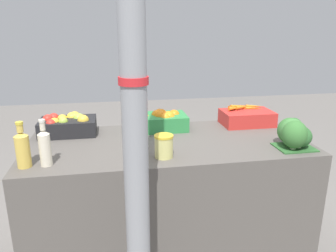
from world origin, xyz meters
The scene contains 9 objects.
market_table centered at (0.00, 0.00, 0.42)m, with size 1.74×0.80×0.85m, color #56514C.
support_pole centered at (-0.26, -0.71, 1.33)m, with size 0.11×0.11×2.65m.
apple_crate centered at (-0.64, 0.26, 0.91)m, with size 0.37×0.24×0.14m.
orange_crate centered at (-0.01, 0.26, 0.91)m, with size 0.37×0.24×0.14m.
carrot_crate centered at (0.63, 0.26, 0.90)m, with size 0.37×0.25×0.14m.
broccoli_pile centered at (0.71, -0.24, 0.94)m, with size 0.22×0.23×0.18m.
juice_bottle_golden centered at (-0.80, -0.26, 0.95)m, with size 0.07×0.07×0.24m.
juice_bottle_cloudy centered at (-0.69, -0.26, 0.95)m, with size 0.06×0.06×0.25m.
pickle_jar centered at (-0.07, -0.26, 0.91)m, with size 0.11×0.11×0.13m.
Camera 1 is at (-0.34, -1.92, 1.54)m, focal length 35.00 mm.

